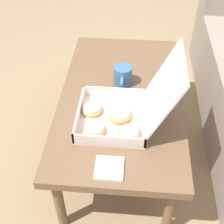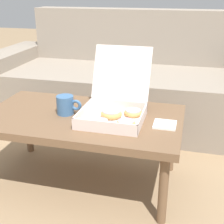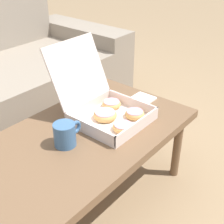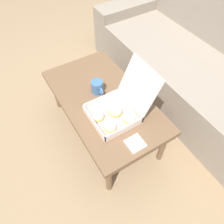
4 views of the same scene
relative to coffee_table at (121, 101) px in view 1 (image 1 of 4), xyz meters
name	(u,v)px [view 1 (image 1 of 4)]	position (x,y,z in m)	size (l,w,h in m)	color
ground_plane	(146,151)	(0.00, 0.15, -0.37)	(12.00, 12.00, 0.00)	#937756
coffee_table	(121,101)	(0.00, 0.00, 0.00)	(1.07, 0.60, 0.41)	brown
pastry_box	(121,113)	(0.19, 0.01, 0.10)	(0.32, 0.43, 0.34)	silver
coffee_mug	(123,76)	(-0.09, 0.00, 0.09)	(0.14, 0.09, 0.10)	#3D6693
napkin_stack	(109,168)	(0.44, -0.02, 0.05)	(0.11, 0.11, 0.01)	white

